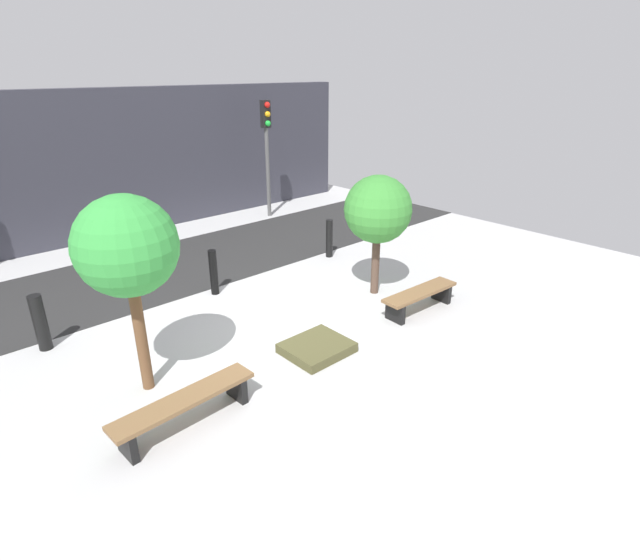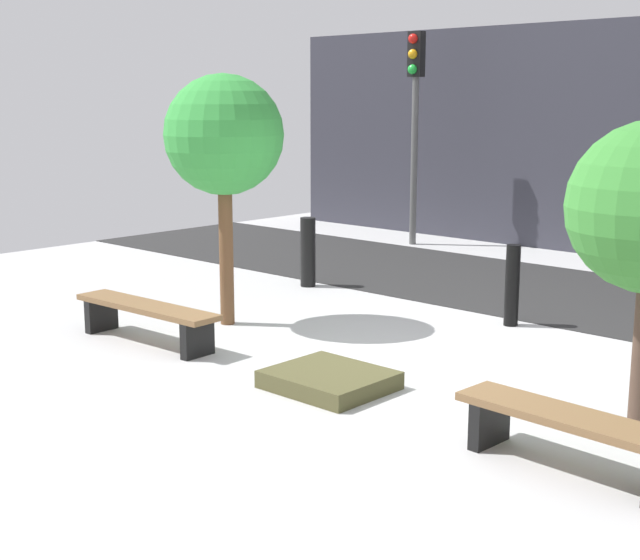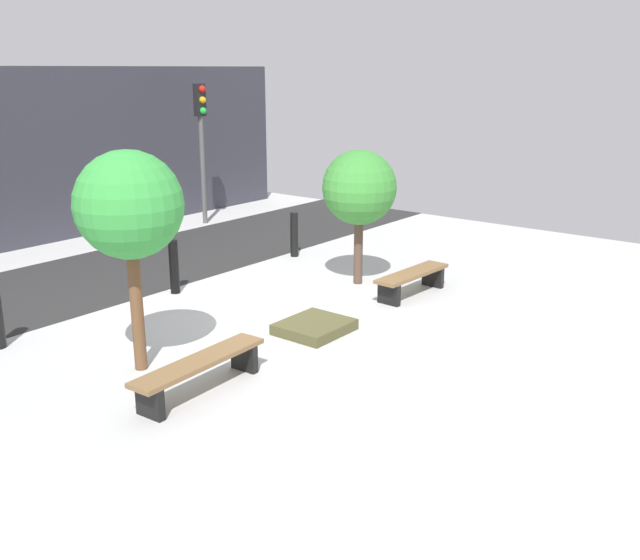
% 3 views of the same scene
% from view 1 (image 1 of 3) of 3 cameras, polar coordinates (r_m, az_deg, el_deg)
% --- Properties ---
extents(ground_plane, '(18.00, 18.00, 0.00)m').
position_cam_1_polar(ground_plane, '(9.02, -4.53, -5.83)').
color(ground_plane, '#B6B6B6').
extents(road_strip, '(18.00, 3.45, 0.01)m').
position_cam_1_polar(road_strip, '(12.29, -16.67, 1.38)').
color(road_strip, '#292929').
rests_on(road_strip, ground).
extents(building_facade, '(16.20, 0.50, 3.88)m').
position_cam_1_polar(building_facade, '(14.86, -23.64, 11.91)').
color(building_facade, '#33333D').
rests_on(building_facade, ground).
extents(bench_left, '(2.00, 0.48, 0.43)m').
position_cam_1_polar(bench_left, '(6.91, -15.16, -13.61)').
color(bench_left, black).
rests_on(bench_left, ground).
extents(bench_right, '(1.75, 0.49, 0.42)m').
position_cam_1_polar(bench_right, '(9.78, 11.34, -1.82)').
color(bench_right, black).
rests_on(bench_right, ground).
extents(planter_bed, '(1.03, 0.91, 0.16)m').
position_cam_1_polar(planter_bed, '(8.33, -0.36, -7.75)').
color(planter_bed, '#4D4A2A').
rests_on(planter_bed, ground).
extents(tree_behind_left_bench, '(1.37, 1.37, 2.89)m').
position_cam_1_polar(tree_behind_left_bench, '(7.02, -21.24, 3.45)').
color(tree_behind_left_bench, brown).
rests_on(tree_behind_left_bench, ground).
extents(tree_behind_right_bench, '(1.34, 1.34, 2.46)m').
position_cam_1_polar(tree_behind_right_bench, '(9.95, 6.64, 7.93)').
color(tree_behind_right_bench, '#4F3B2F').
rests_on(tree_behind_right_bench, ground).
extents(bollard_far_left, '(0.21, 0.21, 0.98)m').
position_cam_1_polar(bollard_far_left, '(9.43, -29.34, -4.28)').
color(bollard_far_left, black).
rests_on(bollard_far_left, ground).
extents(bollard_left, '(0.17, 0.17, 0.96)m').
position_cam_1_polar(bollard_left, '(10.48, -12.07, 0.87)').
color(bollard_left, black).
rests_on(bollard_left, ground).
extents(bollard_center, '(0.17, 0.17, 0.95)m').
position_cam_1_polar(bollard_center, '(12.33, 1.07, 4.78)').
color(bollard_center, black).
rests_on(bollard_center, ground).
extents(traffic_light_mid_west, '(0.28, 0.27, 3.48)m').
position_cam_1_polar(traffic_light_mid_west, '(15.63, -6.11, 15.87)').
color(traffic_light_mid_west, '#545454').
rests_on(traffic_light_mid_west, ground).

